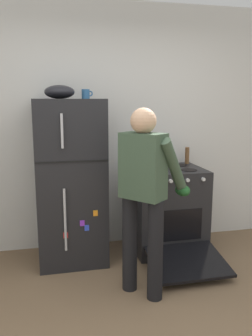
# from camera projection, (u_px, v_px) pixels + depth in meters

# --- Properties ---
(kitchen_wall_back) EXTENTS (6.00, 0.10, 2.70)m
(kitchen_wall_back) POSITION_uv_depth(u_px,v_px,m) (109.00, 128.00, 3.97)
(kitchen_wall_back) COLOR silver
(kitchen_wall_back) RESTS_ON ground
(refrigerator) EXTENTS (0.68, 0.72, 1.67)m
(refrigerator) POSITION_uv_depth(u_px,v_px,m) (71.00, 181.00, 3.60)
(refrigerator) COLOR black
(refrigerator) RESTS_ON ground
(stove_range) EXTENTS (0.76, 1.23, 0.93)m
(stove_range) POSITION_uv_depth(u_px,v_px,m) (168.00, 210.00, 3.89)
(stove_range) COLOR black
(stove_range) RESTS_ON ground
(person_cook) EXTENTS (0.63, 0.66, 1.60)m
(person_cook) POSITION_uv_depth(u_px,v_px,m) (145.00, 187.00, 2.90)
(person_cook) COLOR black
(person_cook) RESTS_ON ground
(red_pot) EXTENTS (0.34, 0.24, 0.10)m
(red_pot) POSITION_uv_depth(u_px,v_px,m) (156.00, 165.00, 3.72)
(red_pot) COLOR #19479E
(red_pot) RESTS_ON stove_range
(coffee_mug) EXTENTS (0.11, 0.08, 0.10)m
(coffee_mug) POSITION_uv_depth(u_px,v_px,m) (86.00, 94.00, 3.52)
(coffee_mug) COLOR #2D6093
(coffee_mug) RESTS_ON refrigerator
(pepper_mill) EXTENTS (0.05, 0.05, 0.19)m
(pepper_mill) POSITION_uv_depth(u_px,v_px,m) (187.00, 155.00, 4.05)
(pepper_mill) COLOR brown
(pepper_mill) RESTS_ON stove_range
(mixing_bowl) EXTENTS (0.29, 0.29, 0.13)m
(mixing_bowl) POSITION_uv_depth(u_px,v_px,m) (59.00, 92.00, 3.41)
(mixing_bowl) COLOR black
(mixing_bowl) RESTS_ON refrigerator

